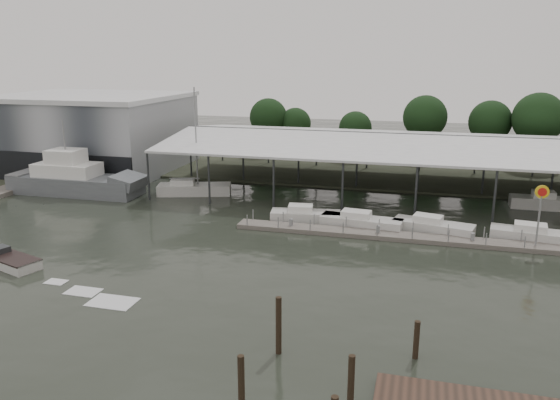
# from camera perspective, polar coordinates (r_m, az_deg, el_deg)

# --- Properties ---
(ground) EXTENTS (200.00, 200.00, 0.00)m
(ground) POSITION_cam_1_polar(r_m,az_deg,el_deg) (43.86, -9.71, -6.36)
(ground) COLOR #252B23
(ground) RESTS_ON ground
(land_strip_far) EXTENTS (140.00, 30.00, 0.30)m
(land_strip_far) POSITION_cam_1_polar(r_m,az_deg,el_deg) (82.41, 2.45, 3.96)
(land_strip_far) COLOR #3A3F2F
(land_strip_far) RESTS_ON ground
(land_strip_west) EXTENTS (20.00, 40.00, 0.30)m
(land_strip_west) POSITION_cam_1_polar(r_m,az_deg,el_deg) (89.67, -25.28, 3.44)
(land_strip_west) COLOR #3A3F2F
(land_strip_west) RESTS_ON ground
(storage_warehouse) EXTENTS (24.50, 20.50, 10.50)m
(storage_warehouse) POSITION_cam_1_polar(r_m,az_deg,el_deg) (81.62, -19.20, 6.74)
(storage_warehouse) COLOR #9EA2A8
(storage_warehouse) RESTS_ON ground
(covered_boat_shed) EXTENTS (58.24, 24.00, 6.96)m
(covered_boat_shed) POSITION_cam_1_polar(r_m,az_deg,el_deg) (65.70, 14.46, 6.03)
(covered_boat_shed) COLOR white
(covered_boat_shed) RESTS_ON ground
(floating_dock) EXTENTS (28.00, 2.00, 1.40)m
(floating_dock) POSITION_cam_1_polar(r_m,az_deg,el_deg) (49.56, 11.34, -3.67)
(floating_dock) COLOR slate
(floating_dock) RESTS_ON ground
(shell_fuel_sign) EXTENTS (1.10, 0.18, 5.55)m
(shell_fuel_sign) POSITION_cam_1_polar(r_m,az_deg,el_deg) (49.37, 25.58, -0.44)
(shell_fuel_sign) COLOR gray
(shell_fuel_sign) RESTS_ON ground
(grey_trawler) EXTENTS (16.25, 4.71, 8.84)m
(grey_trawler) POSITION_cam_1_polar(r_m,az_deg,el_deg) (67.96, -20.53, 1.93)
(grey_trawler) COLOR slate
(grey_trawler) RESTS_ON ground
(white_sailboat) EXTENTS (8.76, 4.92, 12.51)m
(white_sailboat) POSITION_cam_1_polar(r_m,az_deg,el_deg) (64.33, -9.06, 1.16)
(white_sailboat) COLOR silver
(white_sailboat) RESTS_ON ground
(moored_cruiser_0) EXTENTS (6.96, 3.18, 1.70)m
(moored_cruiser_0) POSITION_cam_1_polar(r_m,az_deg,el_deg) (53.20, 2.61, -1.63)
(moored_cruiser_0) COLOR silver
(moored_cruiser_0) RESTS_ON ground
(moored_cruiser_1) EXTENTS (7.79, 3.00, 1.70)m
(moored_cruiser_1) POSITION_cam_1_polar(r_m,az_deg,el_deg) (51.70, 8.42, -2.28)
(moored_cruiser_1) COLOR silver
(moored_cruiser_1) RESTS_ON ground
(moored_cruiser_2) EXTENTS (7.47, 3.76, 1.70)m
(moored_cruiser_2) POSITION_cam_1_polar(r_m,az_deg,el_deg) (51.67, 15.63, -2.69)
(moored_cruiser_2) COLOR silver
(moored_cruiser_2) RESTS_ON ground
(moored_cruiser_3) EXTENTS (7.66, 3.22, 1.70)m
(moored_cruiser_3) POSITION_cam_1_polar(r_m,az_deg,el_deg) (52.27, 25.09, -3.38)
(moored_cruiser_3) COLOR silver
(moored_cruiser_3) RESTS_ON ground
(mooring_pilings) EXTENTS (8.05, 10.27, 3.92)m
(mooring_pilings) POSITION_cam_1_polar(r_m,az_deg,el_deg) (26.83, 3.88, -18.44)
(mooring_pilings) COLOR #2D2216
(mooring_pilings) RESTS_ON ground
(horizon_tree_line) EXTENTS (71.81, 9.06, 10.72)m
(horizon_tree_line) POSITION_cam_1_polar(r_m,az_deg,el_deg) (85.71, 19.83, 7.55)
(horizon_tree_line) COLOR black
(horizon_tree_line) RESTS_ON ground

